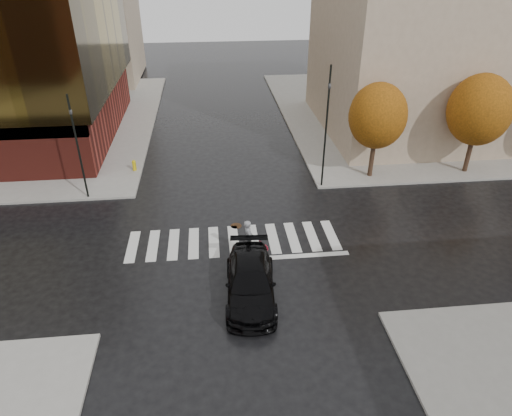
{
  "coord_description": "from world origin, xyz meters",
  "views": [
    {
      "loc": [
        -0.98,
        -20.41,
        14.23
      ],
      "look_at": [
        1.25,
        0.52,
        2.0
      ],
      "focal_mm": 32.0,
      "sensor_mm": 36.0,
      "label": 1
    }
  ],
  "objects_px": {
    "sedan": "(250,282)",
    "cyclist": "(250,244)",
    "traffic_light_nw": "(77,142)",
    "fire_hydrant": "(134,165)",
    "traffic_light_ne": "(327,119)"
  },
  "relations": [
    {
      "from": "sedan",
      "to": "traffic_light_nw",
      "type": "relative_size",
      "value": 0.83
    },
    {
      "from": "sedan",
      "to": "fire_hydrant",
      "type": "bearing_deg",
      "value": 120.38
    },
    {
      "from": "sedan",
      "to": "fire_hydrant",
      "type": "distance_m",
      "value": 15.74
    },
    {
      "from": "sedan",
      "to": "cyclist",
      "type": "bearing_deg",
      "value": 89.28
    },
    {
      "from": "traffic_light_nw",
      "to": "sedan",
      "type": "bearing_deg",
      "value": 52.05
    },
    {
      "from": "sedan",
      "to": "cyclist",
      "type": "relative_size",
      "value": 2.56
    },
    {
      "from": "sedan",
      "to": "traffic_light_nw",
      "type": "xyz_separation_m",
      "value": [
        -9.5,
        10.4,
        3.08
      ]
    },
    {
      "from": "traffic_light_nw",
      "to": "traffic_light_ne",
      "type": "height_order",
      "value": "traffic_light_ne"
    },
    {
      "from": "sedan",
      "to": "cyclist",
      "type": "xyz_separation_m",
      "value": [
        0.25,
        3.1,
        -0.07
      ]
    },
    {
      "from": "traffic_light_ne",
      "to": "fire_hydrant",
      "type": "bearing_deg",
      "value": -17.57
    },
    {
      "from": "sedan",
      "to": "traffic_light_nw",
      "type": "distance_m",
      "value": 14.42
    },
    {
      "from": "cyclist",
      "to": "traffic_light_nw",
      "type": "distance_m",
      "value": 12.58
    },
    {
      "from": "fire_hydrant",
      "to": "cyclist",
      "type": "bearing_deg",
      "value": -56.59
    },
    {
      "from": "cyclist",
      "to": "fire_hydrant",
      "type": "bearing_deg",
      "value": 27.99
    },
    {
      "from": "traffic_light_nw",
      "to": "fire_hydrant",
      "type": "xyz_separation_m",
      "value": [
        2.5,
        3.7,
        -3.3
      ]
    }
  ]
}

